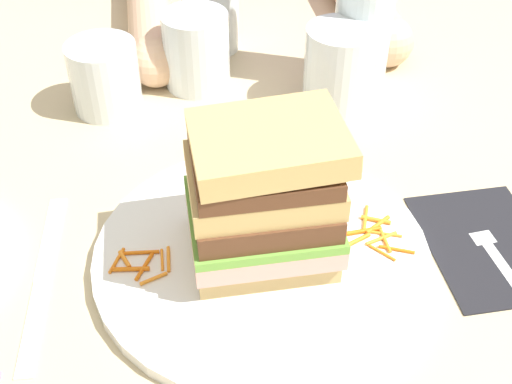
# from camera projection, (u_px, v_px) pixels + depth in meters

# --- Properties ---
(ground_plane) EXTENTS (3.00, 3.00, 0.00)m
(ground_plane) POSITION_uv_depth(u_px,v_px,m) (243.00, 257.00, 0.57)
(ground_plane) COLOR #C6B289
(main_plate) EXTENTS (0.29, 0.29, 0.01)m
(main_plate) POSITION_uv_depth(u_px,v_px,m) (262.00, 254.00, 0.57)
(main_plate) COLOR white
(main_plate) RESTS_ON ground_plane
(sandwich) EXTENTS (0.12, 0.11, 0.13)m
(sandwich) POSITION_uv_depth(u_px,v_px,m) (263.00, 196.00, 0.52)
(sandwich) COLOR tan
(sandwich) RESTS_ON main_plate
(carrot_shred_0) EXTENTS (0.02, 0.03, 0.00)m
(carrot_shred_0) POSITION_uv_depth(u_px,v_px,m) (144.00, 267.00, 0.55)
(carrot_shred_0) COLOR orange
(carrot_shred_0) RESTS_ON main_plate
(carrot_shred_1) EXTENTS (0.00, 0.02, 0.00)m
(carrot_shred_1) POSITION_uv_depth(u_px,v_px,m) (162.00, 260.00, 0.55)
(carrot_shred_1) COLOR orange
(carrot_shred_1) RESTS_ON main_plate
(carrot_shred_2) EXTENTS (0.00, 0.03, 0.00)m
(carrot_shred_2) POSITION_uv_depth(u_px,v_px,m) (168.00, 259.00, 0.55)
(carrot_shred_2) COLOR orange
(carrot_shred_2) RESTS_ON main_plate
(carrot_shred_3) EXTENTS (0.03, 0.01, 0.00)m
(carrot_shred_3) POSITION_uv_depth(u_px,v_px,m) (141.00, 252.00, 0.56)
(carrot_shred_3) COLOR orange
(carrot_shred_3) RESTS_ON main_plate
(carrot_shred_4) EXTENTS (0.02, 0.01, 0.00)m
(carrot_shred_4) POSITION_uv_depth(u_px,v_px,m) (154.00, 279.00, 0.54)
(carrot_shred_4) COLOR orange
(carrot_shred_4) RESTS_ON main_plate
(carrot_shred_5) EXTENTS (0.03, 0.01, 0.00)m
(carrot_shred_5) POSITION_uv_depth(u_px,v_px,m) (131.00, 269.00, 0.54)
(carrot_shred_5) COLOR orange
(carrot_shred_5) RESTS_ON main_plate
(carrot_shred_6) EXTENTS (0.01, 0.02, 0.00)m
(carrot_shred_6) POSITION_uv_depth(u_px,v_px,m) (125.00, 261.00, 0.55)
(carrot_shred_6) COLOR orange
(carrot_shred_6) RESTS_ON main_plate
(carrot_shred_7) EXTENTS (0.01, 0.03, 0.00)m
(carrot_shred_7) POSITION_uv_depth(u_px,v_px,m) (117.00, 258.00, 0.55)
(carrot_shred_7) COLOR orange
(carrot_shred_7) RESTS_ON main_plate
(carrot_shred_8) EXTENTS (0.03, 0.02, 0.00)m
(carrot_shred_8) POSITION_uv_depth(u_px,v_px,m) (376.00, 220.00, 0.59)
(carrot_shred_8) COLOR orange
(carrot_shred_8) RESTS_ON main_plate
(carrot_shred_9) EXTENTS (0.03, 0.02, 0.00)m
(carrot_shred_9) POSITION_uv_depth(u_px,v_px,m) (378.00, 225.00, 0.58)
(carrot_shred_9) COLOR orange
(carrot_shred_9) RESTS_ON main_plate
(carrot_shred_10) EXTENTS (0.03, 0.01, 0.00)m
(carrot_shred_10) POSITION_uv_depth(u_px,v_px,m) (364.00, 230.00, 0.58)
(carrot_shred_10) COLOR orange
(carrot_shred_10) RESTS_ON main_plate
(carrot_shred_11) EXTENTS (0.03, 0.02, 0.00)m
(carrot_shred_11) POSITION_uv_depth(u_px,v_px,m) (356.00, 241.00, 0.57)
(carrot_shred_11) COLOR orange
(carrot_shred_11) RESTS_ON main_plate
(carrot_shred_12) EXTENTS (0.02, 0.02, 0.00)m
(carrot_shred_12) POSITION_uv_depth(u_px,v_px,m) (382.00, 253.00, 0.56)
(carrot_shred_12) COLOR orange
(carrot_shred_12) RESTS_ON main_plate
(carrot_shred_13) EXTENTS (0.00, 0.03, 0.00)m
(carrot_shred_13) POSITION_uv_depth(u_px,v_px,m) (385.00, 241.00, 0.57)
(carrot_shred_13) COLOR orange
(carrot_shred_13) RESTS_ON main_plate
(carrot_shred_14) EXTENTS (0.01, 0.03, 0.00)m
(carrot_shred_14) POSITION_uv_depth(u_px,v_px,m) (365.00, 218.00, 0.59)
(carrot_shred_14) COLOR orange
(carrot_shred_14) RESTS_ON main_plate
(carrot_shred_15) EXTENTS (0.03, 0.01, 0.00)m
(carrot_shred_15) POSITION_uv_depth(u_px,v_px,m) (381.00, 238.00, 0.57)
(carrot_shred_15) COLOR orange
(carrot_shred_15) RESTS_ON main_plate
(carrot_shred_16) EXTENTS (0.03, 0.01, 0.00)m
(carrot_shred_16) POSITION_uv_depth(u_px,v_px,m) (386.00, 234.00, 0.58)
(carrot_shred_16) COLOR orange
(carrot_shred_16) RESTS_ON main_plate
(carrot_shred_17) EXTENTS (0.03, 0.02, 0.00)m
(carrot_shred_17) POSITION_uv_depth(u_px,v_px,m) (397.00, 249.00, 0.56)
(carrot_shred_17) COLOR orange
(carrot_shred_17) RESTS_ON main_plate
(napkin_dark) EXTENTS (0.11, 0.14, 0.00)m
(napkin_dark) POSITION_uv_depth(u_px,v_px,m) (487.00, 244.00, 0.58)
(napkin_dark) COLOR black
(napkin_dark) RESTS_ON ground_plane
(fork) EXTENTS (0.03, 0.17, 0.00)m
(fork) POSITION_uv_depth(u_px,v_px,m) (501.00, 259.00, 0.57)
(fork) COLOR silver
(fork) RESTS_ON napkin_dark
(knife) EXTENTS (0.03, 0.20, 0.00)m
(knife) POSITION_uv_depth(u_px,v_px,m) (42.00, 282.00, 0.55)
(knife) COLOR silver
(knife) RESTS_ON ground_plane
(juice_glass) EXTENTS (0.08, 0.08, 0.09)m
(juice_glass) POSITION_uv_depth(u_px,v_px,m) (339.00, 72.00, 0.73)
(juice_glass) COLOR white
(juice_glass) RESTS_ON ground_plane
(empty_tumbler_0) EXTENTS (0.07, 0.07, 0.08)m
(empty_tumbler_0) POSITION_uv_depth(u_px,v_px,m) (211.00, 18.00, 0.83)
(empty_tumbler_0) COLOR silver
(empty_tumbler_0) RESTS_ON ground_plane
(empty_tumbler_1) EXTENTS (0.08, 0.08, 0.09)m
(empty_tumbler_1) POSITION_uv_depth(u_px,v_px,m) (196.00, 50.00, 0.76)
(empty_tumbler_1) COLOR silver
(empty_tumbler_1) RESTS_ON ground_plane
(empty_tumbler_2) EXTENTS (0.08, 0.08, 0.08)m
(empty_tumbler_2) POSITION_uv_depth(u_px,v_px,m) (105.00, 77.00, 0.73)
(empty_tumbler_2) COLOR silver
(empty_tumbler_2) RESTS_ON ground_plane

